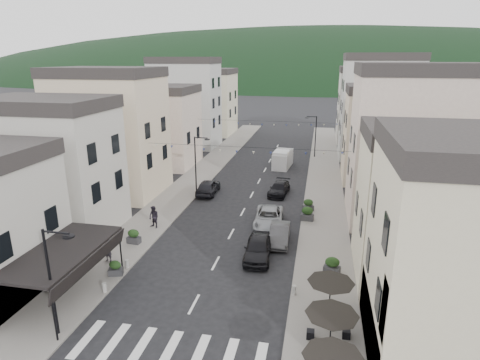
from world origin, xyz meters
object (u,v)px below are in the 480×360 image
object	(u,v)px
parked_car_e	(208,187)
parked_car_d	(279,189)
parked_car_c	(269,218)
pedestrian_b	(154,217)
pedestrian_a	(108,250)
parked_car_a	(258,248)
parked_car_b	(280,234)
delivery_van	(283,159)

from	to	relation	value
parked_car_e	parked_car_d	bearing A→B (deg)	-170.80
parked_car_c	pedestrian_b	xyz separation A→B (m)	(-9.37, -2.60, 0.34)
parked_car_c	pedestrian_a	size ratio (longest dim) A/B	2.98
pedestrian_a	pedestrian_b	world-z (taller)	pedestrian_b
parked_car_a	parked_car_b	size ratio (longest dim) A/B	1.10
parked_car_e	pedestrian_b	size ratio (longest dim) A/B	2.41
parked_car_b	parked_car_c	world-z (taller)	parked_car_c
delivery_van	pedestrian_b	xyz separation A→B (m)	(-8.64, -22.14, -0.08)
parked_car_c	pedestrian_b	world-z (taller)	pedestrian_b
parked_car_c	delivery_van	world-z (taller)	delivery_van
pedestrian_b	parked_car_e	bearing A→B (deg)	101.13
parked_car_e	pedestrian_a	world-z (taller)	pedestrian_a
parked_car_d	delivery_van	bearing A→B (deg)	99.87
parked_car_d	parked_car_e	xyz separation A→B (m)	(-7.40, -1.29, 0.14)
pedestrian_a	pedestrian_b	bearing A→B (deg)	89.27
pedestrian_b	parked_car_a	bearing A→B (deg)	3.14
parked_car_a	parked_car_d	distance (m)	14.31
parked_car_d	pedestrian_b	distance (m)	14.46
parked_car_a	parked_car_c	size ratio (longest dim) A/B	0.88
parked_car_e	pedestrian_a	xyz separation A→B (m)	(-2.80, -15.85, 0.22)
parked_car_c	parked_car_e	world-z (taller)	parked_car_e
parked_car_a	delivery_van	bearing A→B (deg)	88.83
parked_car_b	delivery_van	size ratio (longest dim) A/B	0.83
delivery_van	parked_car_b	bearing A→B (deg)	-79.60
delivery_van	pedestrian_b	bearing A→B (deg)	-105.91
parked_car_a	delivery_van	xyz separation A→B (m)	(-0.73, 25.46, 0.37)
parked_car_c	parked_car_d	bearing A→B (deg)	86.46
parked_car_c	pedestrian_a	world-z (taller)	pedestrian_a
parked_car_b	pedestrian_a	size ratio (longest dim) A/B	2.38
parked_car_d	parked_car_e	size ratio (longest dim) A/B	0.96
parked_car_c	parked_car_b	bearing A→B (deg)	-71.42
parked_car_c	pedestrian_a	bearing A→B (deg)	-142.96
parked_car_c	parked_car_e	distance (m)	10.27
parked_car_a	parked_car_d	xyz separation A→B (m)	(0.00, 14.31, -0.15)
parked_car_e	pedestrian_b	distance (m)	9.92
parked_car_b	pedestrian_b	size ratio (longest dim) A/B	2.21
parked_car_a	parked_car_c	xyz separation A→B (m)	(0.00, 5.91, -0.06)
parked_car_e	pedestrian_b	bearing A→B (deg)	77.86
parked_car_d	pedestrian_a	xyz separation A→B (m)	(-10.20, -17.13, 0.36)
pedestrian_a	parked_car_c	bearing A→B (deg)	47.50
parked_car_c	pedestrian_a	xyz separation A→B (m)	(-10.20, -8.73, 0.27)
pedestrian_a	parked_car_b	bearing A→B (deg)	33.29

